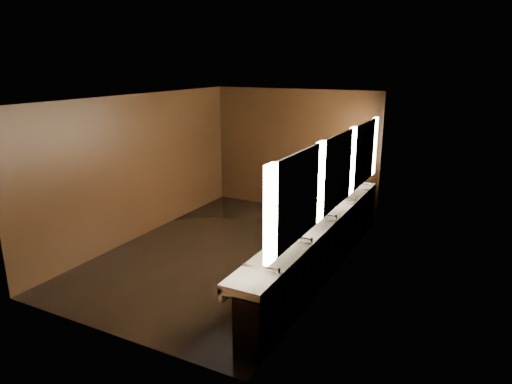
% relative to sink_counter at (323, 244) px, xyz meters
% --- Properties ---
extents(floor, '(6.00, 6.00, 0.00)m').
position_rel_sink_counter_xyz_m(floor, '(-1.79, 0.00, -0.50)').
color(floor, black).
rests_on(floor, ground).
extents(ceiling, '(4.00, 6.00, 0.02)m').
position_rel_sink_counter_xyz_m(ceiling, '(-1.79, 0.00, 2.30)').
color(ceiling, '#2D2D2B').
rests_on(ceiling, wall_back).
extents(wall_back, '(4.00, 0.02, 2.80)m').
position_rel_sink_counter_xyz_m(wall_back, '(-1.79, 3.00, 0.90)').
color(wall_back, black).
rests_on(wall_back, floor).
extents(wall_front, '(4.00, 0.02, 2.80)m').
position_rel_sink_counter_xyz_m(wall_front, '(-1.79, -3.00, 0.90)').
color(wall_front, black).
rests_on(wall_front, floor).
extents(wall_left, '(0.02, 6.00, 2.80)m').
position_rel_sink_counter_xyz_m(wall_left, '(-3.79, 0.00, 0.90)').
color(wall_left, black).
rests_on(wall_left, floor).
extents(wall_right, '(0.02, 6.00, 2.80)m').
position_rel_sink_counter_xyz_m(wall_right, '(0.21, 0.00, 0.90)').
color(wall_right, black).
rests_on(wall_right, floor).
extents(sink_counter, '(0.55, 5.40, 1.01)m').
position_rel_sink_counter_xyz_m(sink_counter, '(0.00, 0.00, 0.00)').
color(sink_counter, black).
rests_on(sink_counter, floor).
extents(mirror_band, '(0.06, 5.03, 1.15)m').
position_rel_sink_counter_xyz_m(mirror_band, '(0.19, -0.00, 1.25)').
color(mirror_band, '#FBE8C3').
rests_on(mirror_band, wall_right).
extents(person, '(0.50, 0.62, 1.48)m').
position_rel_sink_counter_xyz_m(person, '(-0.59, -0.23, 0.24)').
color(person, '#85C0C6').
rests_on(person, floor).
extents(trash_bin, '(0.46, 0.46, 0.58)m').
position_rel_sink_counter_xyz_m(trash_bin, '(-0.22, -2.16, -0.21)').
color(trash_bin, black).
rests_on(trash_bin, floor).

